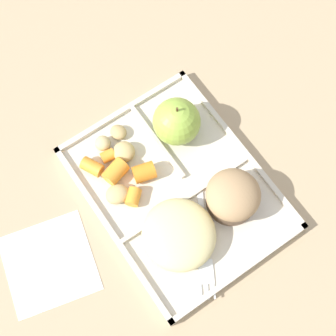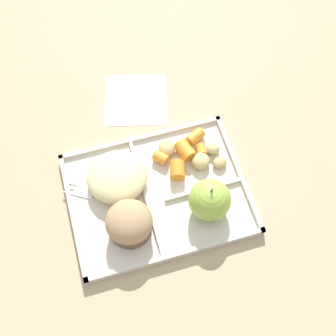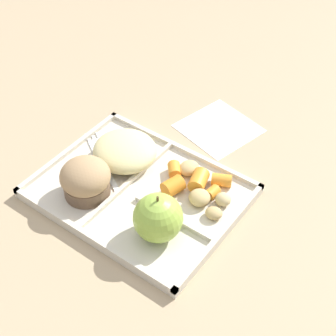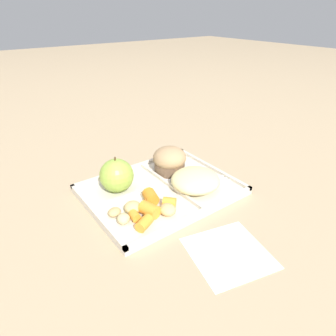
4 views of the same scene
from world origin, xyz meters
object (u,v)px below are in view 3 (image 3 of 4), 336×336
at_px(lunch_tray, 140,192).
at_px(green_apple, 158,218).
at_px(bran_muffin, 86,179).
at_px(plastic_fork, 102,157).

bearing_deg(lunch_tray, green_apple, 145.87).
bearing_deg(green_apple, bran_muffin, 0.00).
relative_size(green_apple, plastic_fork, 0.55).
bearing_deg(lunch_tray, plastic_fork, -13.12).
height_order(lunch_tray, green_apple, green_apple).
xyz_separation_m(lunch_tray, bran_muffin, (0.07, 0.05, 0.04)).
xyz_separation_m(green_apple, bran_muffin, (0.15, 0.00, -0.01)).
distance_m(bran_muffin, plastic_fork, 0.09).
bearing_deg(bran_muffin, plastic_fork, -63.89).
relative_size(lunch_tray, green_apple, 3.93).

